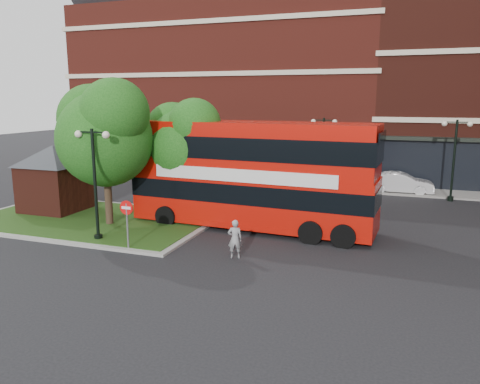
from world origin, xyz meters
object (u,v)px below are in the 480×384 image
at_px(bus, 251,168).
at_px(woman, 235,239).
at_px(car_white, 400,183).
at_px(car_silver, 245,175).

height_order(bus, woman, bus).
xyz_separation_m(bus, car_white, (6.75, 11.44, -2.28)).
height_order(bus, car_white, bus).
distance_m(woman, car_white, 16.94).
xyz_separation_m(woman, car_white, (5.99, 15.84, -0.08)).
bearing_deg(woman, car_white, -127.56).
distance_m(bus, car_white, 13.48).
xyz_separation_m(woman, car_silver, (-5.02, 15.84, -0.15)).
bearing_deg(car_white, bus, 147.92).
xyz_separation_m(bus, woman, (0.77, -4.40, -2.19)).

